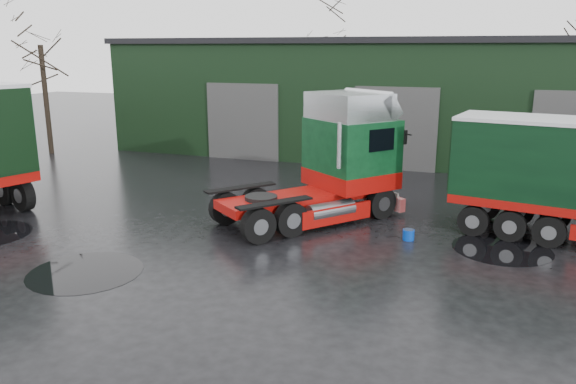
% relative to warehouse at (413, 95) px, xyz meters
% --- Properties ---
extents(ground, '(100.00, 100.00, 0.00)m').
position_rel_warehouse_xyz_m(ground, '(-2.00, -20.00, -3.16)').
color(ground, black).
extents(warehouse, '(32.40, 12.40, 6.30)m').
position_rel_warehouse_xyz_m(warehouse, '(0.00, 0.00, 0.00)').
color(warehouse, black).
rests_on(warehouse, ground).
extents(hero_tractor, '(6.69, 7.33, 4.35)m').
position_rel_warehouse_xyz_m(hero_tractor, '(-1.51, -15.50, -0.98)').
color(hero_tractor, '#0B3619').
rests_on(hero_tractor, ground).
extents(wash_bucket, '(0.42, 0.42, 0.33)m').
position_rel_warehouse_xyz_m(wash_bucket, '(2.13, -16.30, -2.99)').
color(wash_bucket, '#0734A6').
rests_on(wash_bucket, ground).
extents(tree_left, '(4.40, 4.40, 8.50)m').
position_rel_warehouse_xyz_m(tree_left, '(-19.00, -8.00, 1.09)').
color(tree_left, black).
rests_on(tree_left, ground).
extents(tree_back_a, '(4.40, 4.40, 9.50)m').
position_rel_warehouse_xyz_m(tree_back_a, '(-8.00, 10.00, 1.59)').
color(tree_back_a, black).
rests_on(tree_back_a, ground).
extents(tree_back_b, '(4.40, 4.40, 7.50)m').
position_rel_warehouse_xyz_m(tree_back_b, '(8.00, 10.00, 0.59)').
color(tree_back_b, black).
rests_on(tree_back_b, ground).
extents(puddle_0, '(3.00, 3.00, 0.01)m').
position_rel_warehouse_xyz_m(puddle_0, '(-5.60, -21.78, -3.15)').
color(puddle_0, black).
rests_on(puddle_0, ground).
extents(puddle_1, '(2.87, 2.87, 0.01)m').
position_rel_warehouse_xyz_m(puddle_1, '(4.86, -16.22, -3.15)').
color(puddle_1, black).
rests_on(puddle_1, ground).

